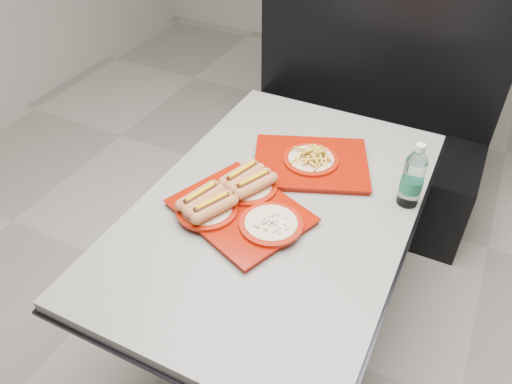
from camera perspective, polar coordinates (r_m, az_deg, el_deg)
The scene contains 6 objects.
ground at distance 2.31m, azimuth 1.98°, elevation -15.46°, with size 6.00×6.00×0.00m, color #9E998E.
diner_table at distance 1.86m, azimuth 2.38°, elevation -5.16°, with size 0.92×1.42×0.75m.
booth_bench at distance 2.80m, azimuth 11.66°, elevation 6.56°, with size 1.30×0.57×1.35m.
tray_near at distance 1.70m, azimuth -2.09°, elevation -1.36°, with size 0.53×0.47×0.09m.
tray_far at distance 1.92m, azimuth 6.29°, elevation 3.57°, with size 0.53×0.47×0.09m.
water_bottle at distance 1.77m, azimuth 17.46°, elevation 1.47°, with size 0.08×0.08×0.24m.
Camera 1 is at (0.51, -1.21, 1.90)m, focal length 35.00 mm.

